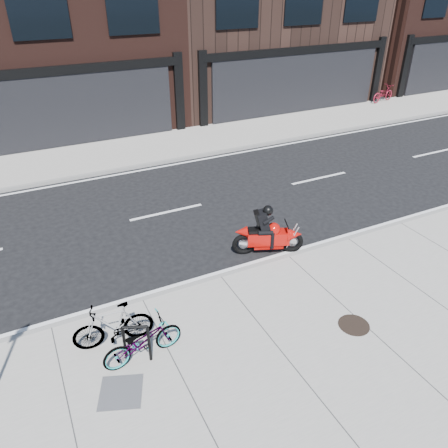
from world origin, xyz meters
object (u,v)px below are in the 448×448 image
bike_rack (136,340)px  utility_grate (121,392)px  bicycle_far (383,94)px  bicycle_front (142,341)px  motorcycle (271,234)px  manhole_cover (354,325)px  bicycle_rear (113,325)px

bike_rack → utility_grate: (-0.51, -0.60, -0.50)m
bicycle_far → utility_grate: 23.04m
bicycle_front → motorcycle: size_ratio=0.87×
bike_rack → motorcycle: 4.90m
bicycle_front → motorcycle: bearing=-68.9°
bike_rack → bicycle_far: 22.27m
bike_rack → bicycle_far: bicycle_far is taller
bike_rack → utility_grate: bike_rack is taller
utility_grate → bicycle_far: bearing=35.2°
utility_grate → bike_rack: bearing=49.3°
bike_rack → motorcycle: bearing=27.2°
bike_rack → manhole_cover: bearing=-14.2°
motorcycle → bicycle_far: motorcycle is taller
bike_rack → manhole_cover: size_ratio=1.32×
motorcycle → manhole_cover: bearing=-67.8°
motorcycle → manhole_cover: motorcycle is taller
utility_grate → manhole_cover: bearing=-5.9°
bicycle_far → manhole_cover: (-13.93, -13.78, -0.45)m
bike_rack → motorcycle: motorcycle is taller
bike_rack → bicycle_rear: 0.71m
manhole_cover → utility_grate: 4.92m
bicycle_rear → bicycle_far: 22.15m
manhole_cover → bicycle_far: bearing=44.7°
bicycle_front → manhole_cover: 4.43m
bicycle_rear → utility_grate: bicycle_rear is taller
bike_rack → bicycle_far: (18.31, 12.67, -0.05)m
bike_rack → bicycle_far: bearing=34.7°
bike_rack → bicycle_front: size_ratio=0.54×
bicycle_front → manhole_cover: bearing=-111.3°
bicycle_rear → motorcycle: size_ratio=0.86×
bicycle_front → utility_grate: bicycle_front is taller
bicycle_front → motorcycle: motorcycle is taller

